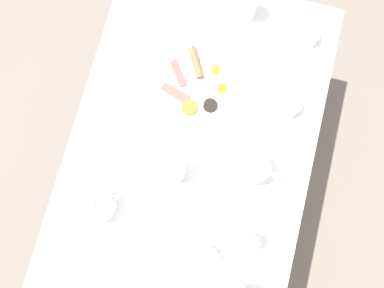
{
  "coord_description": "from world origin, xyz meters",
  "views": [
    {
      "loc": [
        -0.05,
        0.2,
        1.96
      ],
      "look_at": [
        0.0,
        0.0,
        0.74
      ],
      "focal_mm": 35.0,
      "sensor_mm": 36.0,
      "label": 1
    }
  ],
  "objects_px": {
    "creamer_jug": "(310,37)",
    "napkin_folded": "(116,108)",
    "teacup_with_saucer_right": "(288,106)",
    "pepper_grinder": "(251,243)",
    "knife_by_plate": "(135,270)",
    "teapot_near": "(252,168)",
    "teacup_with_saucer_left": "(206,259)",
    "spoon_for_tea": "(67,264)",
    "fork_by_plate": "(172,10)",
    "teapot_far": "(97,206)",
    "water_glass_short": "(248,4)",
    "water_glass_tall": "(175,171)",
    "breakfast_plate": "(199,86)"
  },
  "relations": [
    {
      "from": "teapot_far",
      "to": "teapot_near",
      "type": "bearing_deg",
      "value": -10.22
    },
    {
      "from": "teapot_far",
      "to": "water_glass_short",
      "type": "bearing_deg",
      "value": 30.16
    },
    {
      "from": "fork_by_plate",
      "to": "spoon_for_tea",
      "type": "xyz_separation_m",
      "value": [
        0.1,
        0.93,
        0.0
      ]
    },
    {
      "from": "creamer_jug",
      "to": "water_glass_short",
      "type": "bearing_deg",
      "value": -10.8
    },
    {
      "from": "spoon_for_tea",
      "to": "napkin_folded",
      "type": "bearing_deg",
      "value": -91.14
    },
    {
      "from": "napkin_folded",
      "to": "spoon_for_tea",
      "type": "xyz_separation_m",
      "value": [
        0.01,
        0.53,
        -0.0
      ]
    },
    {
      "from": "water_glass_tall",
      "to": "water_glass_short",
      "type": "distance_m",
      "value": 0.62
    },
    {
      "from": "water_glass_tall",
      "to": "spoon_for_tea",
      "type": "height_order",
      "value": "water_glass_tall"
    },
    {
      "from": "teapot_near",
      "to": "teacup_with_saucer_left",
      "type": "relative_size",
      "value": 1.39
    },
    {
      "from": "teapot_near",
      "to": "napkin_folded",
      "type": "distance_m",
      "value": 0.5
    },
    {
      "from": "pepper_grinder",
      "to": "fork_by_plate",
      "type": "relative_size",
      "value": 0.89
    },
    {
      "from": "knife_by_plate",
      "to": "napkin_folded",
      "type": "bearing_deg",
      "value": -67.52
    },
    {
      "from": "teacup_with_saucer_right",
      "to": "pepper_grinder",
      "type": "distance_m",
      "value": 0.47
    },
    {
      "from": "creamer_jug",
      "to": "pepper_grinder",
      "type": "distance_m",
      "value": 0.72
    },
    {
      "from": "water_glass_tall",
      "to": "water_glass_short",
      "type": "bearing_deg",
      "value": -98.74
    },
    {
      "from": "napkin_folded",
      "to": "teapot_far",
      "type": "bearing_deg",
      "value": 97.14
    },
    {
      "from": "teapot_near",
      "to": "spoon_for_tea",
      "type": "relative_size",
      "value": 1.26
    },
    {
      "from": "teacup_with_saucer_right",
      "to": "spoon_for_tea",
      "type": "height_order",
      "value": "teacup_with_saucer_right"
    },
    {
      "from": "teapot_near",
      "to": "spoon_for_tea",
      "type": "xyz_separation_m",
      "value": [
        0.5,
        0.44,
        -0.05
      ]
    },
    {
      "from": "teacup_with_saucer_right",
      "to": "pepper_grinder",
      "type": "height_order",
      "value": "pepper_grinder"
    },
    {
      "from": "teapot_far",
      "to": "spoon_for_tea",
      "type": "bearing_deg",
      "value": -142.67
    },
    {
      "from": "breakfast_plate",
      "to": "teacup_with_saucer_left",
      "type": "bearing_deg",
      "value": 106.54
    },
    {
      "from": "water_glass_short",
      "to": "spoon_for_tea",
      "type": "relative_size",
      "value": 0.8
    },
    {
      "from": "teacup_with_saucer_left",
      "to": "napkin_folded",
      "type": "relative_size",
      "value": 0.86
    },
    {
      "from": "teacup_with_saucer_left",
      "to": "knife_by_plate",
      "type": "distance_m",
      "value": 0.23
    },
    {
      "from": "water_glass_short",
      "to": "spoon_for_tea",
      "type": "height_order",
      "value": "water_glass_short"
    },
    {
      "from": "teapot_far",
      "to": "pepper_grinder",
      "type": "distance_m",
      "value": 0.49
    },
    {
      "from": "teapot_near",
      "to": "teacup_with_saucer_right",
      "type": "xyz_separation_m",
      "value": [
        -0.07,
        -0.24,
        -0.03
      ]
    },
    {
      "from": "water_glass_short",
      "to": "knife_by_plate",
      "type": "relative_size",
      "value": 0.73
    },
    {
      "from": "pepper_grinder",
      "to": "fork_by_plate",
      "type": "distance_m",
      "value": 0.84
    },
    {
      "from": "teapot_far",
      "to": "water_glass_tall",
      "type": "height_order",
      "value": "water_glass_tall"
    },
    {
      "from": "spoon_for_tea",
      "to": "teapot_near",
      "type": "bearing_deg",
      "value": -138.36
    },
    {
      "from": "teacup_with_saucer_left",
      "to": "pepper_grinder",
      "type": "relative_size",
      "value": 1.2
    },
    {
      "from": "teacup_with_saucer_left",
      "to": "pepper_grinder",
      "type": "height_order",
      "value": "pepper_grinder"
    },
    {
      "from": "creamer_jug",
      "to": "spoon_for_tea",
      "type": "height_order",
      "value": "creamer_jug"
    },
    {
      "from": "fork_by_plate",
      "to": "knife_by_plate",
      "type": "height_order",
      "value": "same"
    },
    {
      "from": "knife_by_plate",
      "to": "teacup_with_saucer_right",
      "type": "bearing_deg",
      "value": -118.89
    },
    {
      "from": "teapot_far",
      "to": "teacup_with_saucer_left",
      "type": "relative_size",
      "value": 1.15
    },
    {
      "from": "pepper_grinder",
      "to": "teacup_with_saucer_right",
      "type": "bearing_deg",
      "value": -93.02
    },
    {
      "from": "creamer_jug",
      "to": "napkin_folded",
      "type": "distance_m",
      "value": 0.71
    },
    {
      "from": "teacup_with_saucer_left",
      "to": "water_glass_tall",
      "type": "bearing_deg",
      "value": -55.66
    },
    {
      "from": "teapot_far",
      "to": "water_glass_short",
      "type": "relative_size",
      "value": 1.31
    },
    {
      "from": "water_glass_short",
      "to": "pepper_grinder",
      "type": "bearing_deg",
      "value": 103.83
    },
    {
      "from": "teapot_near",
      "to": "spoon_for_tea",
      "type": "height_order",
      "value": "teapot_near"
    },
    {
      "from": "pepper_grinder",
      "to": "knife_by_plate",
      "type": "height_order",
      "value": "pepper_grinder"
    },
    {
      "from": "teapot_far",
      "to": "fork_by_plate",
      "type": "relative_size",
      "value": 1.22
    },
    {
      "from": "knife_by_plate",
      "to": "creamer_jug",
      "type": "bearing_deg",
      "value": -112.66
    },
    {
      "from": "creamer_jug",
      "to": "knife_by_plate",
      "type": "height_order",
      "value": "creamer_jug"
    },
    {
      "from": "water_glass_tall",
      "to": "knife_by_plate",
      "type": "xyz_separation_m",
      "value": [
        0.05,
        0.33,
        -0.07
      ]
    },
    {
      "from": "teacup_with_saucer_right",
      "to": "fork_by_plate",
      "type": "distance_m",
      "value": 0.53
    }
  ]
}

